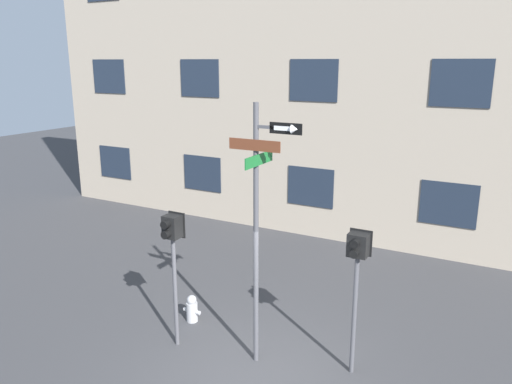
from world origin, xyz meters
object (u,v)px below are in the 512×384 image
Objects in this scene: pedestrian_signal_right at (357,263)px; fire_hydrant at (192,309)px; street_sign_pole at (259,217)px; pedestrian_signal_left at (173,244)px.

pedestrian_signal_right is 4.45× the size of fire_hydrant.
pedestrian_signal_left is at bearing -170.78° from street_sign_pole.
pedestrian_signal_left is at bearing -166.94° from pedestrian_signal_right.
street_sign_pole is 1.81m from pedestrian_signal_right.
street_sign_pole is 7.98× the size of fire_hydrant.
street_sign_pole reaches higher than pedestrian_signal_right.
pedestrian_signal_left is 4.50× the size of fire_hydrant.
pedestrian_signal_left is at bearing -73.01° from fire_hydrant.
pedestrian_signal_right reaches higher than fire_hydrant.
street_sign_pole reaches higher than fire_hydrant.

